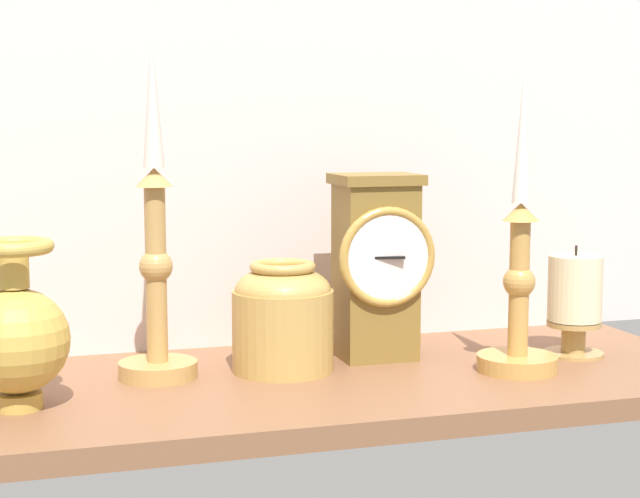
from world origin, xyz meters
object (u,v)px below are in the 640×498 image
at_px(candlestick_tall_left, 519,285).
at_px(candlestick_tall_center, 156,266).
at_px(brass_vase_bulbous, 16,334).
at_px(pillar_candle_front, 575,300).
at_px(brass_vase_jar, 283,315).
at_px(mantel_clock, 377,264).

xyz_separation_m(candlestick_tall_left, candlestick_tall_center, (-0.39, 0.09, 0.03)).
bearing_deg(brass_vase_bulbous, pillar_candle_front, 4.04).
xyz_separation_m(brass_vase_bulbous, pillar_candle_front, (0.64, 0.04, -0.01)).
height_order(candlestick_tall_left, brass_vase_jar, candlestick_tall_left).
bearing_deg(brass_vase_jar, mantel_clock, 12.43).
relative_size(mantel_clock, brass_vase_jar, 1.76).
bearing_deg(candlestick_tall_left, brass_vase_bulbous, 179.42).
distance_m(mantel_clock, candlestick_tall_center, 0.26).
bearing_deg(mantel_clock, brass_vase_bulbous, -166.34).
distance_m(brass_vase_bulbous, brass_vase_jar, 0.29).
relative_size(brass_vase_bulbous, brass_vase_jar, 1.35).
xyz_separation_m(candlestick_tall_center, brass_vase_bulbous, (-0.15, -0.08, -0.05)).
bearing_deg(candlestick_tall_center, brass_vase_bulbous, -150.93).
bearing_deg(brass_vase_bulbous, mantel_clock, 13.66).
bearing_deg(brass_vase_jar, candlestick_tall_left, -17.22).
bearing_deg(candlestick_tall_left, pillar_candle_front, 26.55).
bearing_deg(candlestick_tall_center, pillar_candle_front, -4.30).
bearing_deg(pillar_candle_front, candlestick_tall_left, -153.45).
distance_m(brass_vase_bulbous, pillar_candle_front, 0.64).
distance_m(brass_vase_jar, pillar_candle_front, 0.35).
relative_size(candlestick_tall_left, candlestick_tall_center, 0.90).
height_order(mantel_clock, candlestick_tall_center, candlestick_tall_center).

